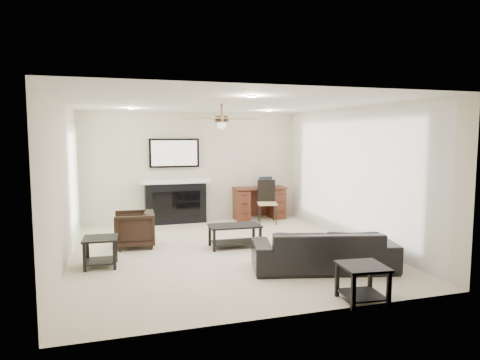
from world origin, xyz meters
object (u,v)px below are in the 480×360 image
at_px(armchair, 134,229).
at_px(desk, 259,203).
at_px(coffee_table, 235,236).
at_px(sofa, 323,249).
at_px(fireplace_unit, 175,181).

bearing_deg(armchair, desk, 123.55).
bearing_deg(desk, coffee_table, -118.89).
height_order(sofa, desk, desk).
xyz_separation_m(armchair, fireplace_unit, (1.01, 1.82, 0.64)).
relative_size(sofa, armchair, 2.98).
bearing_deg(desk, sofa, -95.50).
relative_size(coffee_table, desk, 0.74).
relative_size(coffee_table, fireplace_unit, 0.47).
relative_size(fireplace_unit, desk, 1.57).
bearing_deg(coffee_table, desk, 63.43).
distance_m(sofa, desk, 3.93).
bearing_deg(fireplace_unit, armchair, -119.09).
distance_m(sofa, armchair, 3.37).
bearing_deg(coffee_table, fireplace_unit, 108.49).
xyz_separation_m(armchair, desk, (2.98, 1.76, 0.06)).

